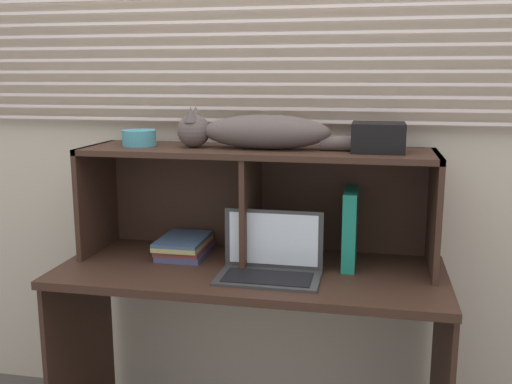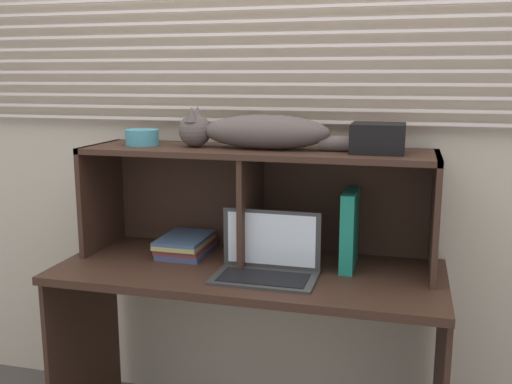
{
  "view_description": "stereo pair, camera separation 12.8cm",
  "coord_description": "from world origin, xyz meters",
  "px_view_note": "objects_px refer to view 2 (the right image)",
  "views": [
    {
      "loc": [
        0.43,
        -1.8,
        1.43
      ],
      "look_at": [
        0.0,
        0.33,
        1.0
      ],
      "focal_mm": 41.03,
      "sensor_mm": 36.0,
      "label": 1
    },
    {
      "loc": [
        0.56,
        -1.77,
        1.43
      ],
      "look_at": [
        0.0,
        0.33,
        1.0
      ],
      "focal_mm": 41.03,
      "sensor_mm": 36.0,
      "label": 2
    }
  ],
  "objects_px": {
    "cat": "(258,132)",
    "small_basket": "(142,137)",
    "laptop": "(267,262)",
    "book_stack": "(186,245)",
    "binder_upright": "(350,229)",
    "storage_box": "(378,138)"
  },
  "relations": [
    {
      "from": "cat",
      "to": "small_basket",
      "type": "bearing_deg",
      "value": -180.0
    },
    {
      "from": "laptop",
      "to": "small_basket",
      "type": "distance_m",
      "value": 0.71
    },
    {
      "from": "cat",
      "to": "book_stack",
      "type": "bearing_deg",
      "value": -179.33
    },
    {
      "from": "binder_upright",
      "to": "book_stack",
      "type": "distance_m",
      "value": 0.65
    },
    {
      "from": "laptop",
      "to": "storage_box",
      "type": "height_order",
      "value": "storage_box"
    },
    {
      "from": "book_stack",
      "to": "storage_box",
      "type": "xyz_separation_m",
      "value": [
        0.73,
        0.0,
        0.45
      ]
    },
    {
      "from": "laptop",
      "to": "cat",
      "type": "bearing_deg",
      "value": 114.22
    },
    {
      "from": "small_basket",
      "to": "storage_box",
      "type": "xyz_separation_m",
      "value": [
        0.91,
        0.0,
        0.02
      ]
    },
    {
      "from": "laptop",
      "to": "book_stack",
      "type": "bearing_deg",
      "value": 154.9
    },
    {
      "from": "binder_upright",
      "to": "storage_box",
      "type": "height_order",
      "value": "storage_box"
    },
    {
      "from": "book_stack",
      "to": "small_basket",
      "type": "distance_m",
      "value": 0.46
    },
    {
      "from": "laptop",
      "to": "storage_box",
      "type": "relative_size",
      "value": 1.93
    },
    {
      "from": "binder_upright",
      "to": "storage_box",
      "type": "relative_size",
      "value": 1.55
    },
    {
      "from": "binder_upright",
      "to": "small_basket",
      "type": "relative_size",
      "value": 2.23
    },
    {
      "from": "cat",
      "to": "binder_upright",
      "type": "bearing_deg",
      "value": -0.0
    },
    {
      "from": "cat",
      "to": "laptop",
      "type": "bearing_deg",
      "value": -65.78
    },
    {
      "from": "cat",
      "to": "book_stack",
      "type": "xyz_separation_m",
      "value": [
        -0.3,
        -0.0,
        -0.46
      ]
    },
    {
      "from": "cat",
      "to": "laptop",
      "type": "distance_m",
      "value": 0.48
    },
    {
      "from": "cat",
      "to": "binder_upright",
      "type": "relative_size",
      "value": 2.79
    },
    {
      "from": "book_stack",
      "to": "binder_upright",
      "type": "bearing_deg",
      "value": 0.31
    },
    {
      "from": "cat",
      "to": "binder_upright",
      "type": "xyz_separation_m",
      "value": [
        0.35,
        -0.0,
        -0.35
      ]
    },
    {
      "from": "laptop",
      "to": "small_basket",
      "type": "bearing_deg",
      "value": 161.9
    }
  ]
}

